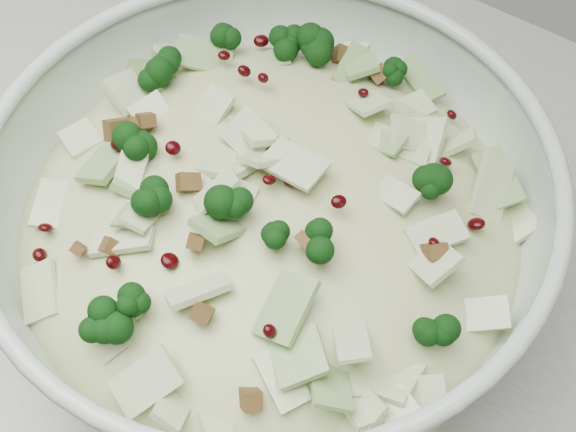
{
  "coord_description": "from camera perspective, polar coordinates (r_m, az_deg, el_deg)",
  "views": [
    {
      "loc": [
        0.12,
        1.37,
        1.41
      ],
      "look_at": [
        -0.04,
        1.6,
        1.0
      ],
      "focal_mm": 50.0,
      "sensor_mm": 36.0,
      "label": 1
    }
  ],
  "objects": [
    {
      "name": "salad",
      "position": [
        0.51,
        -1.36,
        0.57
      ],
      "size": [
        0.34,
        0.34,
        0.14
      ],
      "rotation": [
        0.0,
        0.0,
        0.03
      ],
      "color": "#BDC888",
      "rests_on": "mixing_bowl"
    },
    {
      "name": "mixing_bowl",
      "position": [
        0.52,
        -1.32,
        -0.91
      ],
      "size": [
        0.46,
        0.46,
        0.14
      ],
      "rotation": [
        0.0,
        0.0,
        0.36
      ],
      "color": "#B2C4B4",
      "rests_on": "counter"
    }
  ]
}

